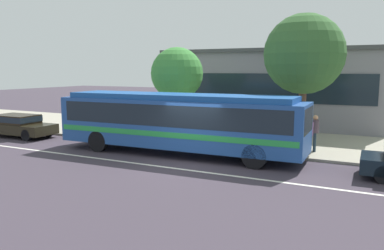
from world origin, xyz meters
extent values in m
plane|color=#3C343F|center=(0.00, 0.00, 0.00)|extent=(120.00, 120.00, 0.00)
cube|color=#A09A88|center=(0.00, 6.87, 0.06)|extent=(60.00, 8.00, 0.12)
cube|color=silver|center=(0.00, -0.80, 0.00)|extent=(56.00, 0.16, 0.01)
cube|color=#214B94|center=(-1.36, 1.52, 1.49)|extent=(11.63, 2.77, 2.12)
cube|color=#1A4D97|center=(-1.36, 1.52, 2.67)|extent=(10.70, 2.45, 0.24)
cube|color=#19232D|center=(-1.36, 1.52, 1.91)|extent=(10.94, 2.77, 0.93)
cube|color=green|center=(-1.36, 1.52, 1.10)|extent=(11.40, 2.79, 0.24)
cube|color=#19232D|center=(4.37, 1.70, 1.91)|extent=(0.18, 2.13, 1.02)
cylinder|color=black|center=(2.54, 2.71, 0.50)|extent=(1.01, 0.31, 1.00)
cylinder|color=black|center=(2.61, 0.57, 0.50)|extent=(1.01, 0.31, 1.00)
cylinder|color=black|center=(-5.09, 2.48, 0.50)|extent=(1.01, 0.31, 1.00)
cylinder|color=black|center=(-5.02, 0.34, 0.50)|extent=(1.01, 0.31, 1.00)
cube|color=black|center=(-11.82, 1.51, 0.52)|extent=(4.37, 1.89, 0.55)
cube|color=black|center=(-12.04, 1.50, 1.04)|extent=(2.46, 1.63, 0.50)
cube|color=#19232D|center=(-12.04, 1.50, 1.06)|extent=(2.50, 1.64, 0.32)
cylinder|color=black|center=(-10.42, 2.32, 0.32)|extent=(0.65, 0.24, 0.64)
cylinder|color=black|center=(-10.38, 0.76, 0.32)|extent=(0.65, 0.24, 0.64)
cylinder|color=black|center=(-13.27, 2.25, 0.32)|extent=(0.65, 0.24, 0.64)
cylinder|color=black|center=(7.15, 2.22, 0.32)|extent=(0.65, 0.24, 0.64)
cylinder|color=black|center=(7.19, 0.58, 0.32)|extent=(0.65, 0.24, 0.64)
cylinder|color=#343B3E|center=(4.11, 3.58, 0.55)|extent=(0.14, 0.14, 0.86)
cylinder|color=#343B3E|center=(4.15, 3.74, 0.55)|extent=(0.14, 0.14, 0.86)
cylinder|color=#94599C|center=(4.13, 3.66, 1.28)|extent=(0.41, 0.41, 0.60)
sphere|color=tan|center=(4.13, 3.66, 1.68)|extent=(0.21, 0.21, 0.21)
cylinder|color=#243645|center=(4.25, 4.50, 0.56)|extent=(0.14, 0.14, 0.88)
cylinder|color=#243645|center=(4.27, 4.34, 0.56)|extent=(0.14, 0.14, 0.88)
cylinder|color=#52414B|center=(4.26, 4.42, 1.29)|extent=(0.39, 0.39, 0.59)
sphere|color=tan|center=(4.26, 4.42, 1.70)|extent=(0.23, 0.23, 0.23)
cylinder|color=brown|center=(-3.87, 6.04, 1.35)|extent=(0.38, 0.38, 2.46)
sphere|color=#3E883A|center=(-3.87, 6.04, 3.65)|extent=(3.05, 3.05, 3.05)
cylinder|color=brown|center=(3.33, 6.04, 1.69)|extent=(0.38, 0.38, 3.14)
sphere|color=#356330|center=(3.33, 6.04, 4.65)|extent=(3.97, 3.97, 3.97)
cube|color=gray|center=(0.07, 13.58, 2.49)|extent=(14.45, 7.07, 4.99)
cube|color=#19232D|center=(0.07, 10.03, 2.74)|extent=(13.29, 0.04, 1.80)
cube|color=#424347|center=(0.07, 13.58, 5.11)|extent=(14.85, 7.47, 0.24)
camera|label=1|loc=(7.09, -13.81, 3.87)|focal=36.19mm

